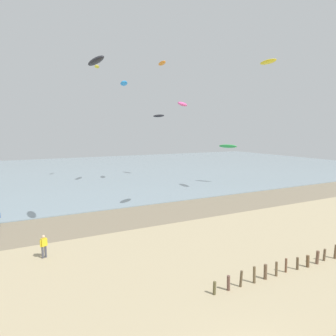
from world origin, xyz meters
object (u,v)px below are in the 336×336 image
Objects in this scene: person_mid_beach at (44,246)px; kite_aloft_3 at (124,83)px; kite_aloft_2 at (183,104)px; kite_aloft_8 at (268,62)px; kite_aloft_10 at (97,67)px; kite_aloft_4 at (159,116)px; kite_aloft_1 at (96,61)px; kite_aloft_6 at (162,63)px; kite_aloft_5 at (228,146)px.

kite_aloft_3 is (15.31, 25.23, 15.90)m from person_mid_beach.
kite_aloft_2 is at bearing 22.64° from person_mid_beach.
kite_aloft_8 is 1.38× the size of kite_aloft_10.
kite_aloft_4 is at bearing 25.04° from kite_aloft_2.
kite_aloft_1 reaches higher than kite_aloft_2.
kite_aloft_1 is 1.03× the size of kite_aloft_4.
kite_aloft_10 reaches higher than kite_aloft_4.
kite_aloft_3 is 1.12× the size of kite_aloft_8.
kite_aloft_1 reaches higher than kite_aloft_4.
kite_aloft_1 is 24.36m from kite_aloft_3.
kite_aloft_1 is at bearing 153.50° from kite_aloft_6.
kite_aloft_1 is at bearing -71.92° from kite_aloft_8.
kite_aloft_3 is at bearing -71.55° from kite_aloft_4.
person_mid_beach is 0.65× the size of kite_aloft_2.
person_mid_beach is 36.48m from kite_aloft_5.
kite_aloft_8 reaches higher than person_mid_beach.
kite_aloft_8 is (5.35, -23.11, 6.42)m from kite_aloft_4.
kite_aloft_1 is at bearing 32.54° from person_mid_beach.
kite_aloft_3 is at bearing 58.76° from person_mid_beach.
kite_aloft_10 is at bearing -18.63° from kite_aloft_1.
kite_aloft_10 is at bearing 68.28° from person_mid_beach.
person_mid_beach is 33.52m from kite_aloft_3.
kite_aloft_2 is (10.31, 3.19, -2.93)m from kite_aloft_1.
kite_aloft_5 is at bearing -102.17° from kite_aloft_6.
kite_aloft_10 is (-8.30, 9.15, 0.31)m from kite_aloft_6.
kite_aloft_1 is at bearing -50.57° from kite_aloft_4.
kite_aloft_10 is (-17.30, 23.41, 1.92)m from kite_aloft_8.
person_mid_beach is 20.04m from kite_aloft_2.
kite_aloft_4 is at bearing 150.92° from kite_aloft_3.
kite_aloft_6 is 1.33× the size of kite_aloft_10.
kite_aloft_8 is at bearing -117.22° from kite_aloft_10.
kite_aloft_10 reaches higher than kite_aloft_1.
kite_aloft_6 is (21.02, 22.79, 19.16)m from person_mid_beach.
kite_aloft_6 is at bearing -38.34° from kite_aloft_4.
kite_aloft_8 reaches higher than kite_aloft_5.
kite_aloft_5 is (15.83, 11.68, -5.57)m from kite_aloft_2.
kite_aloft_1 is 1.02× the size of kite_aloft_8.
kite_aloft_8 is (14.68, 2.13, 6.38)m from kite_aloft_2.
kite_aloft_10 reaches higher than kite_aloft_3.
kite_aloft_6 reaches higher than kite_aloft_1.
kite_aloft_6 reaches higher than kite_aloft_3.
person_mid_beach is at bearing 157.95° from kite_aloft_2.
kite_aloft_6 reaches higher than kite_aloft_8.
kite_aloft_3 is 12.30m from kite_aloft_4.
kite_aloft_2 is 0.85× the size of kite_aloft_8.
kite_aloft_8 is (-1.15, -9.55, 11.94)m from kite_aloft_5.
kite_aloft_6 is at bearing -149.09° from kite_aloft_5.
kite_aloft_6 is at bearing -42.88° from kite_aloft_1.
kite_aloft_5 is 1.38× the size of kite_aloft_10.
kite_aloft_2 is 26.99m from kite_aloft_10.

